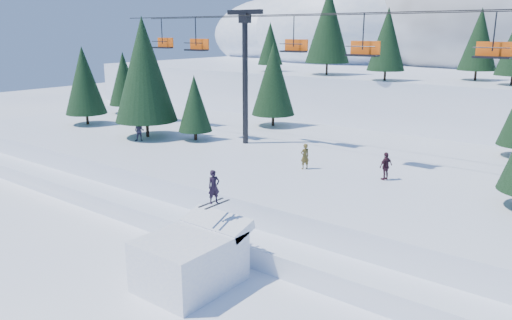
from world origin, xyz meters
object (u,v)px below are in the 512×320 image
Objects in this scene: jump_kicker at (192,258)px; banner_near at (304,273)px; banner_far at (402,291)px; chairlift at (363,61)px.

banner_near is at bearing 37.92° from jump_kicker.
banner_near and banner_far have the same top height.
jump_kicker is at bearing -90.80° from chairlift.
jump_kicker is at bearing -142.08° from banner_near.
chairlift is 16.12× the size of banner_near.
chairlift is 16.53m from banner_far.
banner_far is at bearing -55.38° from chairlift.
chairlift reaches higher than banner_far.
jump_kicker is 9.29m from banner_far.
chairlift is 16.12× the size of banner_far.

